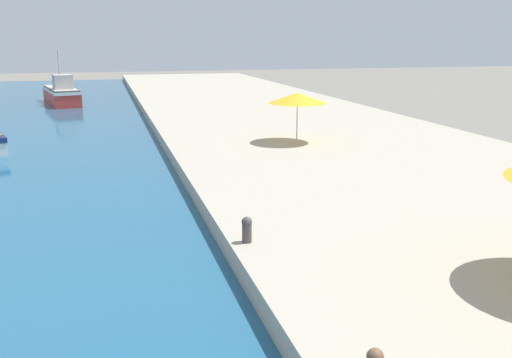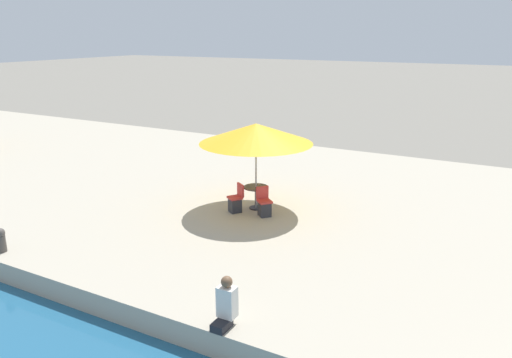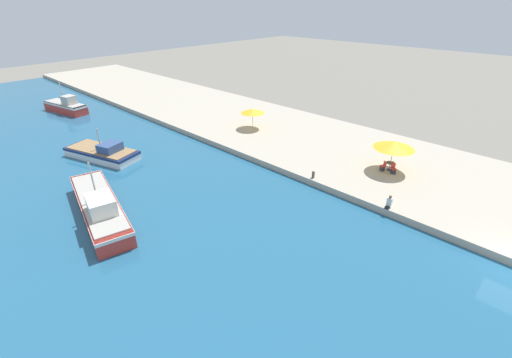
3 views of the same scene
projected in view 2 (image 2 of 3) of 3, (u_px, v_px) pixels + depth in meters
cafe_umbrella_pink at (256, 133)px, 15.49m from camera, size 3.57×3.57×2.79m
cafe_table at (256, 193)px, 16.05m from camera, size 0.80×0.80×0.74m
cafe_chair_left at (236, 202)px, 15.80m from camera, size 0.58×0.57×0.91m
cafe_chair_right at (264, 206)px, 15.46m from camera, size 0.58×0.59×0.91m
person_at_quay at (226, 304)px, 9.65m from camera, size 0.55×0.36×1.02m
mooring_bollard at (1, 239)px, 12.92m from camera, size 0.26×0.26×0.65m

